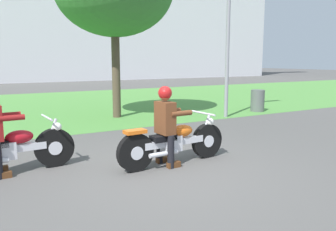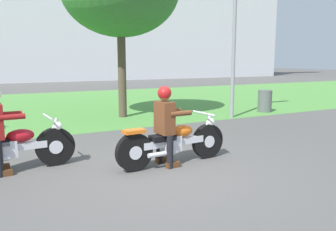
{
  "view_description": "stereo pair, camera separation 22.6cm",
  "coord_description": "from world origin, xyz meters",
  "px_view_note": "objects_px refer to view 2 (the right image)",
  "views": [
    {
      "loc": [
        -2.65,
        -4.77,
        1.83
      ],
      "look_at": [
        0.38,
        0.51,
        0.85
      ],
      "focal_mm": 36.53,
      "sensor_mm": 36.0,
      "label": 1
    },
    {
      "loc": [
        -2.46,
        -4.88,
        1.83
      ],
      "look_at": [
        0.38,
        0.51,
        0.85
      ],
      "focal_mm": 36.53,
      "sensor_mm": 36.0,
      "label": 2
    }
  ],
  "objects_px": {
    "motorcycle_lead": "(174,142)",
    "streetlight_pole": "(238,5)",
    "rider_lead": "(165,120)",
    "trash_can": "(265,101)",
    "motorcycle_follow": "(10,148)"
  },
  "relations": [
    {
      "from": "motorcycle_lead",
      "to": "motorcycle_follow",
      "type": "xyz_separation_m",
      "value": [
        -2.6,
        0.86,
        0.01
      ]
    },
    {
      "from": "motorcycle_lead",
      "to": "motorcycle_follow",
      "type": "height_order",
      "value": "motorcycle_follow"
    },
    {
      "from": "rider_lead",
      "to": "motorcycle_follow",
      "type": "relative_size",
      "value": 0.65
    },
    {
      "from": "trash_can",
      "to": "rider_lead",
      "type": "bearing_deg",
      "value": -146.78
    },
    {
      "from": "motorcycle_lead",
      "to": "streetlight_pole",
      "type": "relative_size",
      "value": 0.39
    },
    {
      "from": "rider_lead",
      "to": "streetlight_pole",
      "type": "height_order",
      "value": "streetlight_pole"
    },
    {
      "from": "motorcycle_follow",
      "to": "streetlight_pole",
      "type": "height_order",
      "value": "streetlight_pole"
    },
    {
      "from": "streetlight_pole",
      "to": "trash_can",
      "type": "relative_size",
      "value": 7.21
    },
    {
      "from": "rider_lead",
      "to": "trash_can",
      "type": "xyz_separation_m",
      "value": [
        6.08,
        3.98,
        -0.43
      ]
    },
    {
      "from": "motorcycle_lead",
      "to": "streetlight_pole",
      "type": "xyz_separation_m",
      "value": [
        4.23,
        3.56,
        3.15
      ]
    },
    {
      "from": "motorcycle_lead",
      "to": "trash_can",
      "type": "distance_m",
      "value": 7.12
    },
    {
      "from": "rider_lead",
      "to": "streetlight_pole",
      "type": "distance_m",
      "value": 6.28
    },
    {
      "from": "rider_lead",
      "to": "motorcycle_lead",
      "type": "bearing_deg",
      "value": -0.82
    },
    {
      "from": "motorcycle_follow",
      "to": "trash_can",
      "type": "xyz_separation_m",
      "value": [
        8.52,
        3.11,
        -0.01
      ]
    },
    {
      "from": "motorcycle_follow",
      "to": "streetlight_pole",
      "type": "xyz_separation_m",
      "value": [
        6.83,
        2.7,
        3.14
      ]
    }
  ]
}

